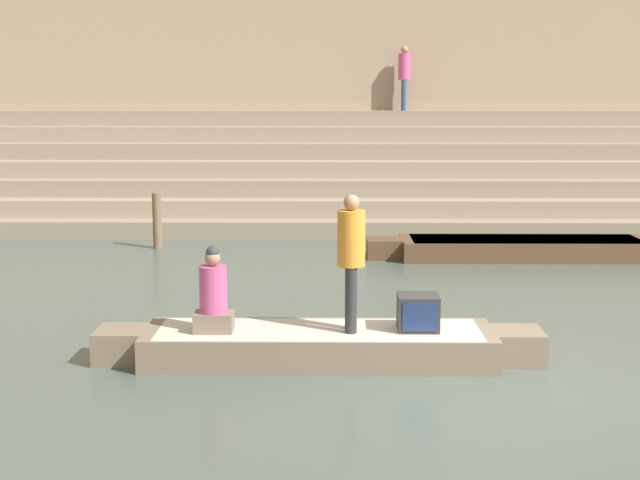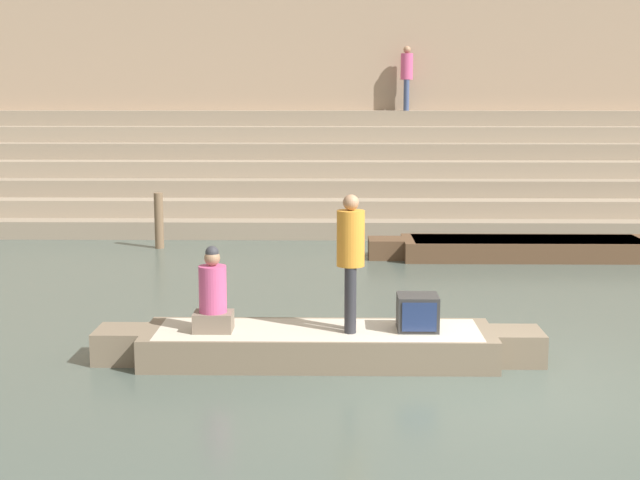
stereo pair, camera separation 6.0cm
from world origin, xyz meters
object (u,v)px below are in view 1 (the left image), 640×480
tv_set (418,312)px  person_on_steps (404,73)px  moored_boat_shore (525,248)px  rowboat_main (319,344)px  person_standing (351,253)px  mooring_post (157,221)px  person_rowing (213,297)px

tv_set → person_on_steps: size_ratio=0.29×
tv_set → moored_boat_shore: (2.79, 6.85, -0.40)m
rowboat_main → moored_boat_shore: 7.93m
person_standing → tv_set: size_ratio=3.38×
rowboat_main → person_on_steps: (2.08, 13.23, 3.50)m
moored_boat_shore → mooring_post: 7.53m
moored_boat_shore → person_on_steps: 7.52m
rowboat_main → mooring_post: mooring_post is taller
mooring_post → person_on_steps: size_ratio=0.70×
person_standing → mooring_post: bearing=117.7°
person_rowing → rowboat_main: bearing=5.4°
rowboat_main → person_rowing: 1.40m
rowboat_main → person_on_steps: bearing=81.1°
person_standing → rowboat_main: bearing=173.9°
person_standing → tv_set: 1.10m
mooring_post → person_on_steps: person_on_steps is taller
tv_set → person_on_steps: (0.88, 13.22, 3.10)m
person_standing → tv_set: (0.81, 0.06, -0.74)m
person_standing → moored_boat_shore: bearing=64.3°
person_on_steps → person_rowing: bearing=-165.9°
person_standing → person_rowing: 1.73m
tv_set → rowboat_main: bearing=-178.9°
rowboat_main → person_standing: size_ratio=3.28×
person_standing → person_rowing: person_standing is taller
person_rowing → person_on_steps: person_on_steps is taller
moored_boat_shore → person_on_steps: bearing=105.1°
person_rowing → tv_set: bearing=3.7°
rowboat_main → mooring_post: (-3.47, 7.88, 0.37)m
person_standing → person_on_steps: person_on_steps is taller
person_rowing → mooring_post: (-2.21, 7.96, -0.23)m
person_standing → moored_boat_shore: (3.60, 6.91, -1.14)m
tv_set → moored_boat_shore: bearing=68.6°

